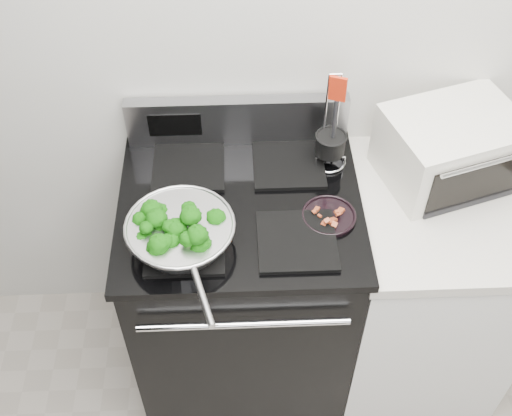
{
  "coord_description": "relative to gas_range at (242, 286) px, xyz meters",
  "views": [
    {
      "loc": [
        -0.3,
        0.01,
        2.47
      ],
      "look_at": [
        -0.25,
        1.36,
        0.98
      ],
      "focal_mm": 45.0,
      "sensor_mm": 36.0,
      "label": 1
    }
  ],
  "objects": [
    {
      "name": "utensil_holder",
      "position": [
        0.31,
        0.17,
        0.53
      ],
      "size": [
        0.12,
        0.12,
        0.37
      ],
      "rotation": [
        0.0,
        0.0,
        -0.35
      ],
      "color": "silver",
      "rests_on": "gas_range"
    },
    {
      "name": "skillet",
      "position": [
        -0.18,
        -0.16,
        0.51
      ],
      "size": [
        0.33,
        0.52,
        0.07
      ],
      "rotation": [
        0.0,
        0.0,
        0.27
      ],
      "color": "silver",
      "rests_on": "gas_range"
    },
    {
      "name": "bacon_plate",
      "position": [
        0.28,
        -0.08,
        0.48
      ],
      "size": [
        0.17,
        0.17,
        0.04
      ],
      "rotation": [
        0.0,
        0.0,
        -0.27
      ],
      "color": "black",
      "rests_on": "gas_range"
    },
    {
      "name": "gas_range",
      "position": [
        0.0,
        0.0,
        0.0
      ],
      "size": [
        0.79,
        0.69,
        1.13
      ],
      "color": "black",
      "rests_on": "floor"
    },
    {
      "name": "back_wall",
      "position": [
        0.3,
        0.34,
        0.86
      ],
      "size": [
        4.0,
        0.02,
        2.7
      ],
      "primitive_type": "cube",
      "color": "silver",
      "rests_on": "ground"
    },
    {
      "name": "broccoli_pile",
      "position": [
        -0.18,
        -0.16,
        0.53
      ],
      "size": [
        0.26,
        0.26,
        0.09
      ],
      "primitive_type": null,
      "color": "#053004",
      "rests_on": "skillet"
    },
    {
      "name": "counter",
      "position": [
        0.68,
        -0.0,
        -0.03
      ],
      "size": [
        0.62,
        0.68,
        0.92
      ],
      "color": "white",
      "rests_on": "floor"
    },
    {
      "name": "toaster_oven",
      "position": [
        0.7,
        0.13,
        0.55
      ],
      "size": [
        0.5,
        0.43,
        0.24
      ],
      "rotation": [
        0.0,
        0.0,
        0.3
      ],
      "color": "silver",
      "rests_on": "counter"
    }
  ]
}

